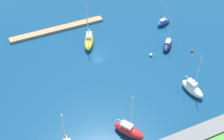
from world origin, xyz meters
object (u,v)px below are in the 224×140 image
sailboat_blue_mid_basin (164,22)px  mooring_buoy_white (151,55)px  sailboat_yellow_outer_mooring (89,41)px  sailboat_navy_lone_north (167,45)px  sailboat_red_inner_mooring (129,130)px  pier_dock (57,29)px  mooring_buoy_red (192,51)px  sailboat_white_off_beacon (192,88)px

sailboat_blue_mid_basin → mooring_buoy_white: bearing=-147.7°
sailboat_yellow_outer_mooring → sailboat_navy_lone_north: sailboat_yellow_outer_mooring is taller
sailboat_red_inner_mooring → mooring_buoy_white: (-16.61, -20.14, -0.89)m
pier_dock → sailboat_red_inner_mooring: bearing=93.8°
sailboat_blue_mid_basin → mooring_buoy_red: (-0.53, 14.10, -0.63)m
pier_dock → mooring_buoy_white: size_ratio=34.23×
sailboat_yellow_outer_mooring → mooring_buoy_red: (-24.29, 14.27, -1.07)m
sailboat_red_inner_mooring → sailboat_blue_mid_basin: sailboat_red_inner_mooring is taller
sailboat_yellow_outer_mooring → sailboat_white_off_beacon: (-15.61, 26.75, -0.09)m
sailboat_yellow_outer_mooring → sailboat_navy_lone_north: 21.57m
sailboat_yellow_outer_mooring → sailboat_blue_mid_basin: 23.77m
mooring_buoy_red → mooring_buoy_white: 11.38m
sailboat_white_off_beacon → sailboat_blue_mid_basin: sailboat_white_off_beacon is taller
sailboat_yellow_outer_mooring → mooring_buoy_white: bearing=75.7°
sailboat_red_inner_mooring → mooring_buoy_red: size_ratio=18.69×
sailboat_navy_lone_north → sailboat_white_off_beacon: bearing=33.5°
sailboat_navy_lone_north → sailboat_red_inner_mooring: bearing=-1.0°
sailboat_red_inner_mooring → mooring_buoy_red: sailboat_red_inner_mooring is taller
pier_dock → sailboat_blue_mid_basin: 31.54m
sailboat_white_off_beacon → mooring_buoy_red: bearing=135.1°
sailboat_white_off_beacon → sailboat_navy_lone_north: bearing=158.1°
sailboat_blue_mid_basin → mooring_buoy_red: sailboat_blue_mid_basin is taller
sailboat_white_off_beacon → sailboat_blue_mid_basin: 27.80m
sailboat_red_inner_mooring → mooring_buoy_red: (-27.59, -17.13, -0.98)m
pier_dock → sailboat_blue_mid_basin: bearing=160.9°
sailboat_yellow_outer_mooring → mooring_buoy_red: bearing=85.5°
sailboat_yellow_outer_mooring → sailboat_white_off_beacon: sailboat_yellow_outer_mooring is taller
sailboat_navy_lone_north → sailboat_red_inner_mooring: sailboat_red_inner_mooring is taller
sailboat_white_off_beacon → pier_dock: bearing=-159.7°
sailboat_white_off_beacon → mooring_buoy_red: 15.23m
sailboat_white_off_beacon → mooring_buoy_white: 15.68m
pier_dock → sailboat_red_inner_mooring: (-2.73, 41.57, 0.92)m
sailboat_red_inner_mooring → sailboat_yellow_outer_mooring: bearing=139.7°
mooring_buoy_white → sailboat_white_off_beacon: bearing=98.4°
mooring_buoy_red → sailboat_yellow_outer_mooring: bearing=-30.4°
sailboat_red_inner_mooring → mooring_buoy_red: 32.49m
sailboat_blue_mid_basin → sailboat_navy_lone_north: bearing=-129.8°
sailboat_yellow_outer_mooring → mooring_buoy_red: 28.19m
mooring_buoy_red → mooring_buoy_white: size_ratio=0.78×
mooring_buoy_red → sailboat_blue_mid_basin: bearing=-87.9°
pier_dock → sailboat_navy_lone_north: sailboat_navy_lone_north is taller
pier_dock → mooring_buoy_white: 28.87m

